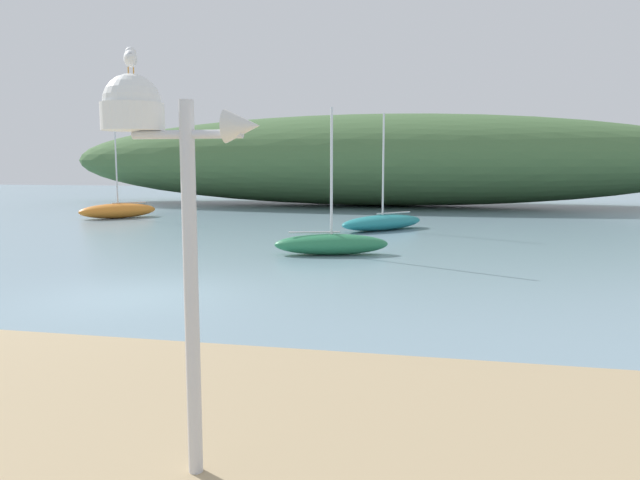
# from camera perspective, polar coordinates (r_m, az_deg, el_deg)

# --- Properties ---
(ground_plane) EXTENTS (120.00, 120.00, 0.00)m
(ground_plane) POSITION_cam_1_polar(r_m,az_deg,el_deg) (13.42, -16.52, -5.10)
(ground_plane) COLOR #7A99A8
(distant_hill) EXTENTS (44.18, 11.92, 6.09)m
(distant_hill) POSITION_cam_1_polar(r_m,az_deg,el_deg) (41.38, 5.35, 7.51)
(distant_hill) COLOR #476B3D
(distant_hill) RESTS_ON ground
(mast_structure) EXTENTS (1.31, 0.50, 3.30)m
(mast_structure) POSITION_cam_1_polar(r_m,az_deg,el_deg) (5.07, -15.30, 8.36)
(mast_structure) COLOR silver
(mast_structure) RESTS_ON beach_sand
(seagull_on_radar) EXTENTS (0.20, 0.31, 0.22)m
(seagull_on_radar) POSITION_cam_1_polar(r_m,az_deg,el_deg) (5.24, -17.43, 16.11)
(seagull_on_radar) COLOR orange
(seagull_on_radar) RESTS_ON mast_structure
(sailboat_inner_mooring) EXTENTS (3.65, 1.88, 4.48)m
(sailboat_inner_mooring) POSITION_cam_1_polar(r_m,az_deg,el_deg) (18.65, 1.07, -0.33)
(sailboat_inner_mooring) COLOR #287A4C
(sailboat_inner_mooring) RESTS_ON ground
(sailboat_near_shore) EXTENTS (3.60, 3.95, 5.32)m
(sailboat_near_shore) POSITION_cam_1_polar(r_m,az_deg,el_deg) (32.96, -18.49, 2.66)
(sailboat_near_shore) COLOR orange
(sailboat_near_shore) RESTS_ON ground
(sailboat_centre_water) EXTENTS (3.81, 4.19, 4.88)m
(sailboat_centre_water) POSITION_cam_1_polar(r_m,az_deg,el_deg) (25.70, 5.92, 1.69)
(sailboat_centre_water) COLOR teal
(sailboat_centre_water) RESTS_ON ground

